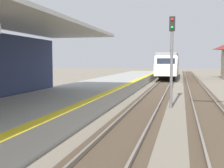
# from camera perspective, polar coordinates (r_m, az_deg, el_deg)

# --- Properties ---
(station_platform) EXTENTS (5.00, 80.00, 0.91)m
(station_platform) POSITION_cam_1_polar(r_m,az_deg,el_deg) (13.52, -14.38, -5.05)
(station_platform) COLOR #999993
(station_platform) RESTS_ON ground
(track_pair_nearest_platform) EXTENTS (2.34, 120.00, 0.16)m
(track_pair_nearest_platform) POSITION_cam_1_polar(r_m,az_deg,el_deg) (16.05, 6.80, -4.86)
(track_pair_nearest_platform) COLOR #4C3D2D
(track_pair_nearest_platform) RESTS_ON ground
(track_pair_middle) EXTENTS (2.34, 120.00, 0.16)m
(track_pair_middle) POSITION_cam_1_polar(r_m,az_deg,el_deg) (16.00, 19.02, -5.12)
(track_pair_middle) COLOR #4C3D2D
(track_pair_middle) RESTS_ON ground
(approaching_train) EXTENTS (2.93, 19.60, 4.76)m
(approaching_train) POSITION_cam_1_polar(r_m,az_deg,el_deg) (45.30, 11.55, 3.94)
(approaching_train) COLOR silver
(approaching_train) RESTS_ON ground
(rail_signal_post) EXTENTS (0.32, 0.34, 5.20)m
(rail_signal_post) POSITION_cam_1_polar(r_m,az_deg,el_deg) (16.24, 12.12, 6.32)
(rail_signal_post) COLOR #4C4C4C
(rail_signal_post) RESTS_ON ground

